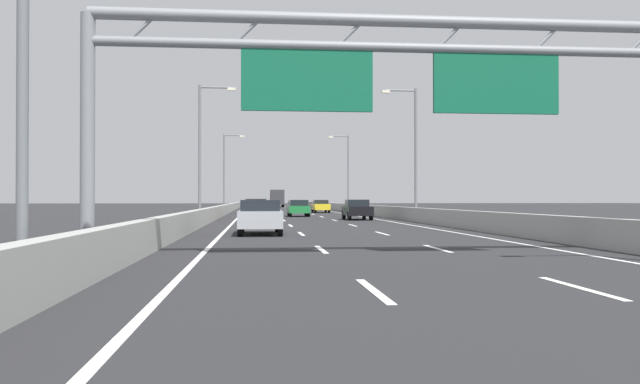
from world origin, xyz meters
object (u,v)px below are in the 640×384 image
at_px(black_car, 357,210).
at_px(streetlamp_right_mid, 413,145).
at_px(green_car, 298,208).
at_px(orange_car, 256,208).
at_px(streetlamp_left_mid, 203,144).
at_px(yellow_car, 321,206).
at_px(silver_car, 260,217).
at_px(streetlamp_right_far, 346,168).
at_px(streetlamp_left_far, 226,167).
at_px(sign_gantry, 401,74).
at_px(box_truck, 277,198).

bearing_deg(black_car, streetlamp_right_mid, -20.65).
distance_m(green_car, orange_car, 6.16).
bearing_deg(orange_car, streetlamp_left_mid, -121.81).
height_order(yellow_car, silver_car, silver_car).
bearing_deg(yellow_car, streetlamp_left_mid, -112.19).
bearing_deg(orange_car, streetlamp_right_far, 68.93).
bearing_deg(streetlamp_left_far, black_car, -71.76).
height_order(streetlamp_right_far, orange_car, streetlamp_right_far).
relative_size(green_car, yellow_car, 0.91).
distance_m(orange_car, yellow_car, 21.92).
bearing_deg(streetlamp_right_mid, silver_car, -121.63).
distance_m(streetlamp_right_far, yellow_car, 10.50).
relative_size(green_car, orange_car, 1.01).
height_order(streetlamp_right_mid, black_car, streetlamp_right_mid).
xyz_separation_m(streetlamp_right_mid, yellow_car, (-4.07, 26.64, -4.66)).
bearing_deg(yellow_car, sign_gantry, -93.43).
bearing_deg(streetlamp_left_far, streetlamp_left_mid, -90.00).
bearing_deg(sign_gantry, streetlamp_left_far, 96.57).
height_order(sign_gantry, green_car, sign_gantry).
distance_m(yellow_car, box_truck, 50.52).
bearing_deg(streetlamp_right_mid, streetlamp_right_far, 90.00).
distance_m(sign_gantry, orange_car, 36.13).
height_order(green_car, yellow_car, green_car).
xyz_separation_m(streetlamp_right_far, green_car, (-7.56, -24.27, -4.65)).
height_order(sign_gantry, yellow_car, sign_gantry).
relative_size(streetlamp_left_mid, silver_car, 2.15).
bearing_deg(streetlamp_left_far, streetlamp_right_far, 0.00).
bearing_deg(silver_car, streetlamp_left_far, 94.16).
bearing_deg(box_truck, silver_car, -92.24).
bearing_deg(sign_gantry, orange_car, 96.08).
relative_size(sign_gantry, green_car, 3.86).
xyz_separation_m(streetlamp_right_mid, orange_car, (-11.25, 5.93, -4.62)).
bearing_deg(streetlamp_right_mid, sign_gantry, -104.05).
bearing_deg(black_car, yellow_car, 90.53).
xyz_separation_m(orange_car, box_truck, (3.90, 71.11, 0.93)).
bearing_deg(silver_car, orange_car, 90.45).
xyz_separation_m(sign_gantry, streetlamp_right_far, (7.45, 64.90, 0.58)).
bearing_deg(box_truck, orange_car, -93.14).
distance_m(streetlamp_left_far, box_truck, 42.75).
bearing_deg(orange_car, black_car, -31.16).
bearing_deg(box_truck, black_car, -87.33).
height_order(green_car, box_truck, box_truck).
distance_m(streetlamp_right_mid, box_truck, 77.48).
distance_m(streetlamp_right_far, silver_car, 54.43).
bearing_deg(yellow_car, black_car, -89.47).
bearing_deg(orange_car, yellow_car, 70.86).
bearing_deg(streetlamp_left_mid, streetlamp_left_far, 90.00).
height_order(sign_gantry, streetlamp_left_mid, streetlamp_left_mid).
xyz_separation_m(black_car, orange_car, (-7.42, 4.49, 0.03)).
bearing_deg(streetlamp_right_mid, black_car, 159.35).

